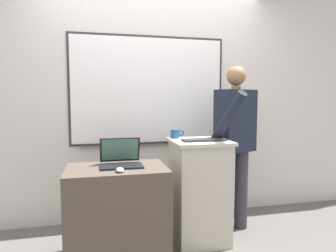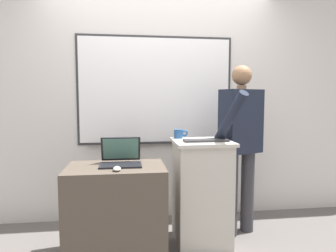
{
  "view_description": "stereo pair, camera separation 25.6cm",
  "coord_description": "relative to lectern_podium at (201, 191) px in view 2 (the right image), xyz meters",
  "views": [
    {
      "loc": [
        -0.59,
        -2.11,
        1.33
      ],
      "look_at": [
        0.0,
        0.37,
        1.1
      ],
      "focal_mm": 32.0,
      "sensor_mm": 36.0,
      "label": 1
    },
    {
      "loc": [
        -0.34,
        -2.15,
        1.33
      ],
      "look_at": [
        0.0,
        0.37,
        1.1
      ],
      "focal_mm": 32.0,
      "sensor_mm": 36.0,
      "label": 2
    }
  ],
  "objects": [
    {
      "name": "back_wall",
      "position": [
        -0.33,
        0.72,
        0.92
      ],
      "size": [
        6.4,
        0.17,
        2.8
      ],
      "color": "silver",
      "rests_on": "ground_plane"
    },
    {
      "name": "computer_mouse_by_laptop",
      "position": [
        -0.76,
        -0.34,
        0.32
      ],
      "size": [
        0.06,
        0.1,
        0.03
      ],
      "color": "silver",
      "rests_on": "side_desk"
    },
    {
      "name": "lectern_podium",
      "position": [
        0.0,
        0.0,
        0.0
      ],
      "size": [
        0.52,
        0.52,
        0.96
      ],
      "color": "#BCB7AD",
      "rests_on": "ground_plane"
    },
    {
      "name": "coffee_mug",
      "position": [
        -0.18,
        0.19,
        0.52
      ],
      "size": [
        0.14,
        0.08,
        0.09
      ],
      "color": "#234C84",
      "rests_on": "lectern_podium"
    },
    {
      "name": "person_presenter",
      "position": [
        0.42,
        0.12,
        0.47
      ],
      "size": [
        0.56,
        0.64,
        1.65
      ],
      "rotation": [
        0.0,
        0.0,
        0.36
      ],
      "color": "#333338",
      "rests_on": "ground_plane"
    },
    {
      "name": "laptop",
      "position": [
        -0.73,
        -0.1,
        0.36
      ],
      "size": [
        0.34,
        0.29,
        0.23
      ],
      "color": "black",
      "rests_on": "side_desk"
    },
    {
      "name": "wireless_keyboard",
      "position": [
        0.02,
        -0.07,
        0.48
      ],
      "size": [
        0.4,
        0.13,
        0.02
      ],
      "color": "#2D2D30",
      "rests_on": "lectern_podium"
    },
    {
      "name": "side_desk",
      "position": [
        -0.77,
        -0.17,
        -0.09
      ],
      "size": [
        0.81,
        0.54,
        0.78
      ],
      "color": "#4C4238",
      "rests_on": "ground_plane"
    }
  ]
}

